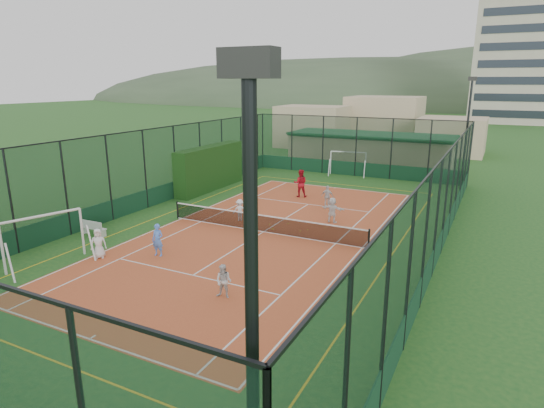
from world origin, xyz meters
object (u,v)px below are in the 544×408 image
Objects in this scene: child_near_mid at (158,240)px; child_far_back at (332,210)px; coach at (300,183)px; apartment_tower at (519,43)px; white_bench at (94,227)px; child_near_right at (224,281)px; child_far_left at (240,210)px; floodlight_se at (253,403)px; clubhouse at (371,150)px; child_near_left at (98,243)px; child_far_right at (327,196)px; futsal_goal_near at (45,240)px; floodlight_ne at (467,133)px; futsal_goal_far at (348,163)px.

child_near_mid is 10.22m from child_far_back.
coach is (-4.04, 4.74, 0.23)m from child_far_back.
apartment_tower is 19.49× the size of white_bench.
child_near_right reaches higher than child_far_left.
floodlight_se is 4.24× the size of coach.
clubhouse is 11.54× the size of child_near_right.
child_far_left is (2.87, 7.92, -0.06)m from child_near_left.
clubhouse is 0.51× the size of apartment_tower.
clubhouse is 15.67m from child_far_right.
child_near_left reaches higher than child_far_left.
white_bench is 0.44× the size of futsal_goal_near.
child_near_mid is at bearing -33.28° from futsal_goal_near.
floodlight_se is 0.28× the size of apartment_tower.
apartment_tower reaches higher than futsal_goal_near.
child_near_left is (-13.65, 9.88, -3.41)m from floodlight_se.
child_far_right is (3.51, 5.21, 0.06)m from child_far_left.
coach is (-9.89, -8.53, -3.14)m from floodlight_ne.
child_near_mid is 1.04× the size of child_far_back.
child_far_right is at bearing -89.79° from futsal_goal_far.
child_near_left is at bearing -100.88° from apartment_tower.
apartment_tower is 15.40× the size of coach.
coach is (-1.29, -13.93, -0.59)m from clubhouse.
child_far_right is (-7.27, -10.19, -3.41)m from floodlight_ne.
apartment_tower is (3.40, 98.60, 10.88)m from floodlight_se.
child_far_back reaches higher than white_bench.
futsal_goal_near reaches higher than child_near_right.
child_far_back is 0.76× the size of coach.
floodlight_ne reaches higher than child_near_right.
futsal_goal_far is 22.50m from child_near_mid.
child_near_right is 1.02× the size of child_far_left.
apartment_tower is at bearing 68.47° from futsal_goal_far.
child_near_right is at bearing 89.56° from child_far_left.
white_bench is at bearing 99.43° from child_near_left.
clubhouse is 62.64m from apartment_tower.
child_near_right is at bearing 89.73° from child_far_back.
child_near_left is 12.71m from child_far_back.
floodlight_ne is 5.34× the size of child_near_mid.
clubhouse is 4.95m from futsal_goal_far.
floodlight_ne is 27.23m from child_near_left.
coach is (-3.56, 15.59, 0.32)m from child_near_right.
child_far_back is (1.41, -3.08, 0.04)m from child_far_right.
futsal_goal_near reaches higher than child_far_left.
futsal_goal_near is at bearing 177.17° from child_near_right.
child_near_right is (7.32, -0.80, -0.04)m from child_near_left.
apartment_tower is 22.77× the size of child_near_right.
child_far_right is 3.12m from coach.
floodlight_ne is 6.38× the size of child_far_left.
child_near_right is at bearing -96.20° from apartment_tower.
child_near_mid is at bearing -8.94° from white_bench.
coach is at bearing 34.02° from child_near_left.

